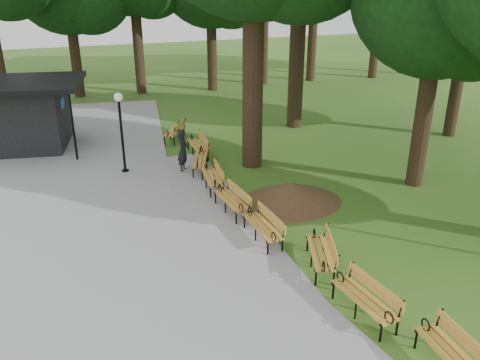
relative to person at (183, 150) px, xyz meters
name	(u,v)px	position (x,y,z in m)	size (l,w,h in m)	color
ground	(329,297)	(1.01, -9.20, -0.85)	(100.00, 100.00, 0.00)	#335F1B
path	(137,265)	(-2.99, -6.20, -0.82)	(12.00, 38.00, 0.06)	#949497
person	(183,150)	(0.00, 0.00, 0.00)	(0.62, 0.41, 1.70)	black
kiosk	(20,115)	(-5.81, 5.30, 0.65)	(4.78, 4.15, 2.99)	black
lamp_post	(120,116)	(-2.16, 0.69, 1.39)	(0.32, 0.32, 3.11)	black
dirt_mound	(291,193)	(2.56, -4.14, -0.49)	(2.98, 2.98, 0.71)	#47301C
bench_1	(454,357)	(1.87, -12.20, -0.41)	(1.90, 0.64, 0.88)	#C2882C
bench_2	(364,300)	(1.33, -10.10, -0.41)	(1.90, 0.64, 0.88)	#C2882C
bench_3	(320,253)	(1.44, -8.00, -0.41)	(1.90, 0.64, 0.88)	#C2882C
bench_4	(263,227)	(0.63, -6.15, -0.41)	(1.90, 0.64, 0.88)	#C2882C
bench_5	(232,200)	(0.44, -4.16, -0.41)	(1.90, 0.64, 0.88)	#C2882C
bench_6	(212,177)	(0.48, -2.08, -0.41)	(1.90, 0.64, 0.88)	#C2882C
bench_7	(200,160)	(0.61, -0.23, -0.41)	(1.90, 0.64, 0.88)	#C2882C
bench_8	(198,145)	(1.05, 1.55, -0.41)	(1.90, 0.64, 0.88)	#C2882C
bench_9	(174,131)	(0.66, 3.96, -0.41)	(1.90, 0.64, 0.88)	#C2882C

